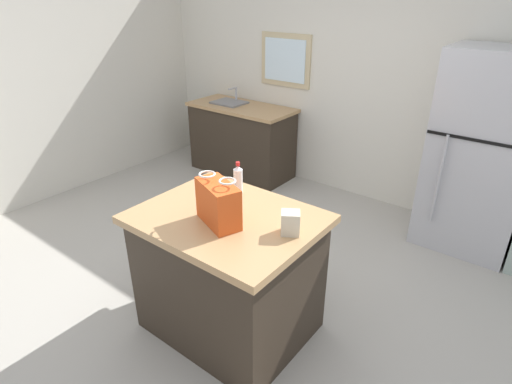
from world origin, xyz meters
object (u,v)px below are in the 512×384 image
Objects in this scene: kitchen_island at (229,273)px; bottle at (238,179)px; small_box at (290,223)px; refrigerator at (481,154)px; shopping_bag at (218,203)px.

kitchen_island is 4.97× the size of bottle.
small_box is at bearing -21.59° from bottle.
bottle is at bearing 158.41° from small_box.
refrigerator is 7.82× the size of bottle.
refrigerator is at bearing 74.60° from small_box.
refrigerator reaches higher than kitchen_island.
shopping_bag is 0.45m from small_box.
small_box is 0.61× the size of bottle.
bottle reaches higher than small_box.
shopping_bag reaches higher than bottle.
shopping_bag reaches higher than kitchen_island.
bottle is (-1.17, -1.89, 0.12)m from refrigerator.
shopping_bag is (0.02, -0.09, 0.58)m from kitchen_island.
bottle is (-0.59, 0.23, 0.03)m from small_box.
kitchen_island is 0.64× the size of refrigerator.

